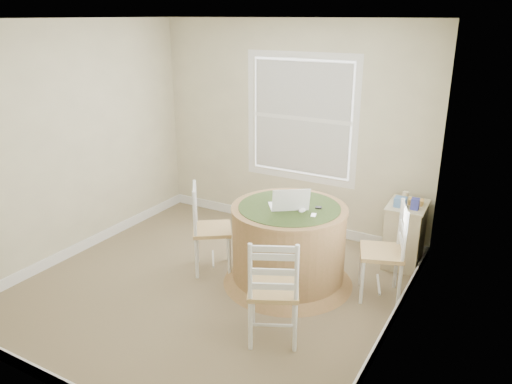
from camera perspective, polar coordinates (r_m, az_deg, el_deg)
The scene contains 14 objects.
room at distance 4.75m, azimuth -2.83°, elevation 3.28°, with size 3.64×3.64×2.64m.
round_table at distance 5.10m, azimuth 3.74°, elevation -5.71°, with size 1.34×1.34×0.84m.
chair_left at distance 5.35m, azimuth -5.04°, elevation -4.23°, with size 0.42×0.40×0.95m, color white, non-canonical shape.
chair_near at distance 4.24m, azimuth 2.01°, elevation -11.01°, with size 0.42×0.40×0.95m, color white, non-canonical shape.
chair_right at distance 4.99m, azimuth 14.16°, elevation -6.65°, with size 0.42×0.40×0.95m, color white, non-canonical shape.
laptop at distance 4.91m, azimuth 3.76°, elevation -1.47°, with size 0.48×0.47×0.25m.
mouse at distance 4.85m, azimuth 5.29°, elevation -2.08°, with size 0.07×0.11×0.04m, color white.
phone at distance 4.76m, azimuth 6.58°, elevation -2.70°, with size 0.04×0.09×0.02m, color #B7BABF.
keys at distance 4.94m, azimuth 7.16°, elevation -1.84°, with size 0.06×0.05×0.03m, color black.
corner_chest at distance 5.73m, azimuth 16.61°, elevation -4.65°, with size 0.42×0.55×0.71m.
tissue_box at distance 5.51m, azimuth 16.24°, elevation -1.08°, with size 0.12×0.12×0.10m, color #5583C3.
box_yellow at distance 5.61m, azimuth 17.74°, elevation -1.07°, with size 0.15×0.10×0.06m, color #F0B554.
box_blue at distance 5.47m, azimuth 17.67°, elevation -1.27°, with size 0.08×0.08×0.12m, color #363CA2.
cup_cream at distance 5.71m, azimuth 16.75°, elevation -0.45°, with size 0.07×0.07×0.09m, color beige.
Camera 1 is at (2.61, -3.68, 2.64)m, focal length 35.00 mm.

